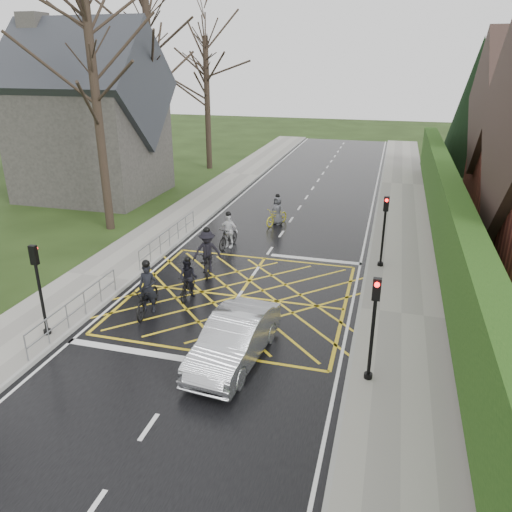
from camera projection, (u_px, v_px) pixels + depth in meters
The scene contains 22 objects.
ground at pixel (238, 297), 19.03m from camera, with size 120.00×120.00×0.00m, color black.
road at pixel (238, 296), 19.03m from camera, with size 9.00×80.00×0.01m, color black.
sidewalk_right at pixel (401, 315), 17.53m from camera, with size 3.00×80.00×0.15m, color gray.
sidewalk_left at pixel (99, 278), 20.48m from camera, with size 3.00×80.00×0.15m, color gray.
stone_wall at pixel (443, 252), 22.38m from camera, with size 0.50×38.00×0.70m, color slate.
hedge at pixel (448, 215), 21.73m from camera, with size 0.90×38.00×2.80m, color black.
conifer at pixel (474, 107), 37.82m from camera, with size 4.60×4.60×10.00m.
church at pixel (88, 118), 31.27m from camera, with size 8.80×7.80×11.00m.
tree_near at pixel (93, 70), 23.68m from camera, with size 9.24×9.24×11.44m.
tree_mid at pixel (149, 55), 30.82m from camera, with size 10.08×10.08×12.48m.
tree_far at pixel (206, 75), 38.35m from camera, with size 8.40×8.40×10.40m.
railing_south at pixel (75, 304), 16.75m from camera, with size 0.05×5.04×1.03m.
railing_north at pixel (169, 233), 23.47m from camera, with size 0.05×6.04×1.03m.
traffic_light_ne at pixel (383, 232), 20.92m from camera, with size 0.24×0.31×3.21m.
traffic_light_se at pixel (373, 331), 13.40m from camera, with size 0.24×0.31×3.21m.
traffic_light_sw at pixel (40, 292), 15.64m from camera, with size 0.24×0.31×3.21m.
cyclist_rear at pixel (148, 296), 17.66m from camera, with size 0.96×2.12×1.99m.
cyclist_back at pixel (188, 282), 18.80m from camera, with size 0.78×1.67×1.65m.
cyclist_mid at pixel (207, 257), 20.84m from camera, with size 1.45×2.23×2.05m.
cyclist_front at pixel (228, 234), 23.71m from camera, with size 1.01×1.84×1.78m.
cyclist_lead at pixel (277, 214), 27.01m from camera, with size 1.27×1.85×1.71m.
car at pixel (234, 339), 14.78m from camera, with size 1.52×4.36×1.44m, color #A3A5AA.
Camera 1 is at (5.17, -16.31, 8.51)m, focal length 35.00 mm.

